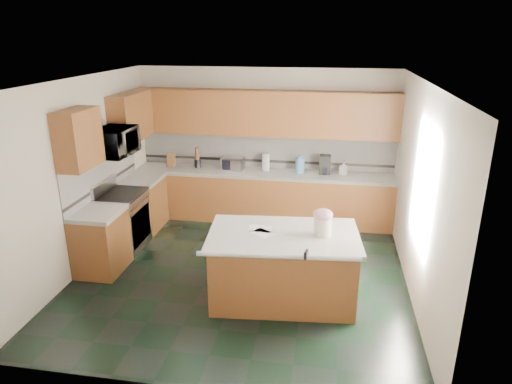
% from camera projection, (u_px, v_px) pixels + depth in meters
% --- Properties ---
extents(floor, '(4.60, 4.60, 0.00)m').
position_uv_depth(floor, '(242.00, 273.00, 6.56)').
color(floor, black).
rests_on(floor, ground).
extents(ceiling, '(4.60, 4.60, 0.00)m').
position_uv_depth(ceiling, '(240.00, 81.00, 5.66)').
color(ceiling, white).
rests_on(ceiling, ground).
extents(wall_back, '(4.60, 0.04, 2.70)m').
position_uv_depth(wall_back, '(266.00, 144.00, 8.27)').
color(wall_back, white).
rests_on(wall_back, ground).
extents(wall_front, '(4.60, 0.04, 2.70)m').
position_uv_depth(wall_front, '(189.00, 267.00, 3.96)').
color(wall_front, white).
rests_on(wall_front, ground).
extents(wall_left, '(0.04, 4.60, 2.70)m').
position_uv_depth(wall_left, '(81.00, 175.00, 6.47)').
color(wall_left, white).
rests_on(wall_left, ground).
extents(wall_right, '(0.04, 4.60, 2.70)m').
position_uv_depth(wall_right, '(421.00, 193.00, 5.76)').
color(wall_right, white).
rests_on(wall_right, ground).
extents(back_base_cab, '(4.60, 0.60, 0.86)m').
position_uv_depth(back_base_cab, '(263.00, 197.00, 8.28)').
color(back_base_cab, '#442813').
rests_on(back_base_cab, ground).
extents(back_countertop, '(4.60, 0.64, 0.06)m').
position_uv_depth(back_countertop, '(263.00, 173.00, 8.13)').
color(back_countertop, white).
rests_on(back_countertop, back_base_cab).
extents(back_upper_cab, '(4.60, 0.33, 0.78)m').
position_uv_depth(back_upper_cab, '(264.00, 113.00, 7.90)').
color(back_upper_cab, '#442813').
rests_on(back_upper_cab, wall_back).
extents(back_backsplash, '(4.60, 0.02, 0.63)m').
position_uv_depth(back_backsplash, '(265.00, 150.00, 8.28)').
color(back_backsplash, silver).
rests_on(back_backsplash, back_countertop).
extents(back_accent_band, '(4.60, 0.01, 0.05)m').
position_uv_depth(back_accent_band, '(265.00, 161.00, 8.34)').
color(back_accent_band, black).
rests_on(back_accent_band, back_countertop).
extents(left_base_cab_rear, '(0.60, 0.82, 0.86)m').
position_uv_depth(left_base_cab_rear, '(143.00, 205.00, 7.93)').
color(left_base_cab_rear, '#442813').
rests_on(left_base_cab_rear, ground).
extents(left_counter_rear, '(0.64, 0.82, 0.06)m').
position_uv_depth(left_counter_rear, '(141.00, 180.00, 7.77)').
color(left_counter_rear, white).
rests_on(left_counter_rear, left_base_cab_rear).
extents(left_base_cab_front, '(0.60, 0.72, 0.86)m').
position_uv_depth(left_base_cab_front, '(101.00, 243.00, 6.51)').
color(left_base_cab_front, '#442813').
rests_on(left_base_cab_front, ground).
extents(left_counter_front, '(0.64, 0.72, 0.06)m').
position_uv_depth(left_counter_front, '(97.00, 213.00, 6.35)').
color(left_counter_front, white).
rests_on(left_counter_front, left_base_cab_front).
extents(left_backsplash, '(0.02, 2.30, 0.63)m').
position_uv_depth(left_backsplash, '(102.00, 172.00, 7.02)').
color(left_backsplash, silver).
rests_on(left_backsplash, wall_left).
extents(left_accent_band, '(0.01, 2.30, 0.05)m').
position_uv_depth(left_accent_band, '(104.00, 184.00, 7.08)').
color(left_accent_band, black).
rests_on(left_accent_band, wall_left).
extents(left_upper_cab_rear, '(0.33, 1.09, 0.78)m').
position_uv_depth(left_upper_cab_rear, '(131.00, 117.00, 7.57)').
color(left_upper_cab_rear, '#442813').
rests_on(left_upper_cab_rear, wall_left).
extents(left_upper_cab_front, '(0.33, 0.72, 0.78)m').
position_uv_depth(left_upper_cab_front, '(78.00, 139.00, 6.02)').
color(left_upper_cab_front, '#442813').
rests_on(left_upper_cab_front, wall_left).
extents(range_body, '(0.60, 0.76, 0.88)m').
position_uv_depth(range_body, '(123.00, 222.00, 7.19)').
color(range_body, '#B7B7BC').
rests_on(range_body, ground).
extents(range_oven_door, '(0.02, 0.68, 0.55)m').
position_uv_depth(range_oven_door, '(141.00, 226.00, 7.16)').
color(range_oven_door, black).
rests_on(range_oven_door, range_body).
extents(range_cooktop, '(0.62, 0.78, 0.04)m').
position_uv_depth(range_cooktop, '(120.00, 195.00, 7.04)').
color(range_cooktop, black).
rests_on(range_cooktop, range_body).
extents(range_handle, '(0.02, 0.66, 0.02)m').
position_uv_depth(range_handle, '(141.00, 203.00, 7.03)').
color(range_handle, '#B7B7BC').
rests_on(range_handle, range_body).
extents(range_backguard, '(0.06, 0.76, 0.18)m').
position_uv_depth(range_backguard, '(104.00, 186.00, 7.04)').
color(range_backguard, '#B7B7BC').
rests_on(range_backguard, range_body).
extents(microwave, '(0.50, 0.73, 0.41)m').
position_uv_depth(microwave, '(115.00, 142.00, 6.76)').
color(microwave, '#B7B7BC').
rests_on(microwave, wall_left).
extents(island_base, '(1.85, 1.16, 0.86)m').
position_uv_depth(island_base, '(283.00, 269.00, 5.80)').
color(island_base, '#442813').
rests_on(island_base, ground).
extents(island_top, '(1.95, 1.27, 0.06)m').
position_uv_depth(island_top, '(284.00, 236.00, 5.65)').
color(island_top, white).
rests_on(island_top, island_base).
extents(island_bullnose, '(1.86, 0.23, 0.06)m').
position_uv_depth(island_bullnose, '(278.00, 256.00, 5.13)').
color(island_bullnose, white).
rests_on(island_bullnose, island_base).
extents(treat_jar, '(0.25, 0.25, 0.23)m').
position_uv_depth(treat_jar, '(322.00, 226.00, 5.57)').
color(treat_jar, beige).
rests_on(treat_jar, island_top).
extents(treat_jar_lid, '(0.24, 0.24, 0.15)m').
position_uv_depth(treat_jar_lid, '(323.00, 215.00, 5.52)').
color(treat_jar_lid, pink).
rests_on(treat_jar_lid, treat_jar).
extents(treat_jar_knob, '(0.08, 0.03, 0.03)m').
position_uv_depth(treat_jar_knob, '(323.00, 211.00, 5.50)').
color(treat_jar_knob, tan).
rests_on(treat_jar_knob, treat_jar_lid).
extents(treat_jar_knob_end_l, '(0.04, 0.04, 0.04)m').
position_uv_depth(treat_jar_knob_end_l, '(320.00, 211.00, 5.51)').
color(treat_jar_knob_end_l, tan).
rests_on(treat_jar_knob_end_l, treat_jar_lid).
extents(treat_jar_knob_end_r, '(0.04, 0.04, 0.04)m').
position_uv_depth(treat_jar_knob_end_r, '(327.00, 211.00, 5.49)').
color(treat_jar_knob_end_r, tan).
rests_on(treat_jar_knob_end_r, treat_jar_lid).
extents(soap_bottle_island, '(0.16, 0.16, 0.33)m').
position_uv_depth(soap_bottle_island, '(321.00, 222.00, 5.56)').
color(soap_bottle_island, teal).
rests_on(soap_bottle_island, island_top).
extents(paper_sheet_a, '(0.30, 0.23, 0.00)m').
position_uv_depth(paper_sheet_a, '(260.00, 229.00, 5.78)').
color(paper_sheet_a, white).
rests_on(paper_sheet_a, island_top).
extents(paper_sheet_b, '(0.34, 0.32, 0.00)m').
position_uv_depth(paper_sheet_b, '(263.00, 233.00, 5.65)').
color(paper_sheet_b, white).
rests_on(paper_sheet_b, island_top).
extents(clamp_body, '(0.05, 0.10, 0.09)m').
position_uv_depth(clamp_body, '(306.00, 254.00, 5.09)').
color(clamp_body, black).
rests_on(clamp_body, island_top).
extents(clamp_handle, '(0.02, 0.07, 0.02)m').
position_uv_depth(clamp_handle, '(306.00, 258.00, 5.04)').
color(clamp_handle, black).
rests_on(clamp_handle, island_top).
extents(knife_block, '(0.15, 0.19, 0.27)m').
position_uv_depth(knife_block, '(171.00, 160.00, 8.39)').
color(knife_block, '#472814').
rests_on(knife_block, back_countertop).
extents(utensil_crock, '(0.12, 0.12, 0.15)m').
position_uv_depth(utensil_crock, '(198.00, 163.00, 8.35)').
color(utensil_crock, black).
rests_on(utensil_crock, back_countertop).
extents(utensil_bundle, '(0.07, 0.07, 0.22)m').
position_uv_depth(utensil_bundle, '(197.00, 154.00, 8.29)').
color(utensil_bundle, '#472814').
rests_on(utensil_bundle, utensil_crock).
extents(toaster_oven, '(0.41, 0.30, 0.22)m').
position_uv_depth(toaster_oven, '(233.00, 163.00, 8.21)').
color(toaster_oven, '#B7B7BC').
rests_on(toaster_oven, back_countertop).
extents(toaster_oven_door, '(0.34, 0.01, 0.18)m').
position_uv_depth(toaster_oven_door, '(231.00, 165.00, 8.10)').
color(toaster_oven_door, black).
rests_on(toaster_oven_door, toaster_oven).
extents(paper_towel, '(0.14, 0.14, 0.30)m').
position_uv_depth(paper_towel, '(266.00, 162.00, 8.15)').
color(paper_towel, white).
rests_on(paper_towel, back_countertop).
extents(paper_towel_base, '(0.20, 0.20, 0.01)m').
position_uv_depth(paper_towel_base, '(266.00, 170.00, 8.20)').
color(paper_towel_base, '#B7B7BC').
rests_on(paper_towel_base, back_countertop).
extents(water_jug, '(0.16, 0.16, 0.26)m').
position_uv_depth(water_jug, '(300.00, 165.00, 8.03)').
color(water_jug, '#5A9AD4').
rests_on(water_jug, back_countertop).
extents(water_jug_neck, '(0.08, 0.08, 0.04)m').
position_uv_depth(water_jug_neck, '(300.00, 157.00, 7.98)').
color(water_jug_neck, '#5A9AD4').
rests_on(water_jug_neck, water_jug).
extents(coffee_maker, '(0.20, 0.22, 0.32)m').
position_uv_depth(coffee_maker, '(325.00, 164.00, 7.97)').
color(coffee_maker, black).
rests_on(coffee_maker, back_countertop).
extents(coffee_carafe, '(0.13, 0.13, 0.13)m').
position_uv_depth(coffee_carafe, '(325.00, 170.00, 7.96)').
color(coffee_carafe, black).
rests_on(coffee_carafe, back_countertop).
extents(soap_bottle_back, '(0.15, 0.15, 0.24)m').
position_uv_depth(soap_bottle_back, '(343.00, 168.00, 7.91)').
color(soap_bottle_back, white).
rests_on(soap_bottle_back, back_countertop).
extents(soap_back_cap, '(0.02, 0.02, 0.03)m').
position_uv_depth(soap_back_cap, '(344.00, 161.00, 7.86)').
color(soap_back_cap, red).
rests_on(soap_back_cap, soap_bottle_back).
extents(window_light_proxy, '(0.02, 1.40, 1.10)m').
position_uv_depth(window_light_proxy, '(423.00, 187.00, 5.52)').
color(window_light_proxy, white).
rests_on(window_light_proxy, wall_right).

